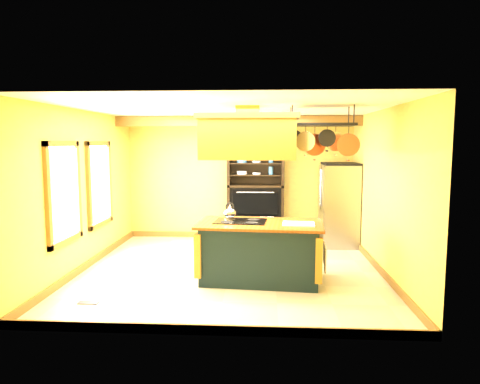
# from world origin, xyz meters

# --- Properties ---
(floor) EXTENTS (5.00, 5.00, 0.00)m
(floor) POSITION_xyz_m (0.00, 0.00, 0.00)
(floor) COLOR beige
(floor) RESTS_ON ground
(ceiling) EXTENTS (5.00, 5.00, 0.00)m
(ceiling) POSITION_xyz_m (0.00, 0.00, 2.70)
(ceiling) COLOR white
(ceiling) RESTS_ON wall_back
(wall_back) EXTENTS (5.00, 0.02, 2.70)m
(wall_back) POSITION_xyz_m (0.00, 2.50, 1.35)
(wall_back) COLOR #DDC651
(wall_back) RESTS_ON floor
(wall_front) EXTENTS (5.00, 0.02, 2.70)m
(wall_front) POSITION_xyz_m (0.00, -2.50, 1.35)
(wall_front) COLOR #DDC651
(wall_front) RESTS_ON floor
(wall_left) EXTENTS (0.02, 5.00, 2.70)m
(wall_left) POSITION_xyz_m (-2.50, 0.00, 1.35)
(wall_left) COLOR #DDC651
(wall_left) RESTS_ON floor
(wall_right) EXTENTS (0.02, 5.00, 2.70)m
(wall_right) POSITION_xyz_m (2.50, 0.00, 1.35)
(wall_right) COLOR #DDC651
(wall_right) RESTS_ON floor
(ceiling_beam) EXTENTS (5.00, 0.15, 0.20)m
(ceiling_beam) POSITION_xyz_m (0.00, 1.70, 2.59)
(ceiling_beam) COLOR brown
(ceiling_beam) RESTS_ON ceiling
(window_near) EXTENTS (0.06, 1.06, 1.56)m
(window_near) POSITION_xyz_m (-2.47, -0.80, 1.40)
(window_near) COLOR brown
(window_near) RESTS_ON wall_left
(window_far) EXTENTS (0.06, 1.06, 1.56)m
(window_far) POSITION_xyz_m (-2.47, 0.60, 1.40)
(window_far) COLOR brown
(window_far) RESTS_ON wall_left
(kitchen_island) EXTENTS (2.00, 1.22, 1.11)m
(kitchen_island) POSITION_xyz_m (0.50, -0.52, 0.47)
(kitchen_island) COLOR black
(kitchen_island) RESTS_ON floor
(range_hood) EXTENTS (1.51, 0.85, 0.80)m
(range_hood) POSITION_xyz_m (0.30, -0.52, 2.26)
(range_hood) COLOR #B2772C
(range_hood) RESTS_ON ceiling
(pot_rack) EXTENTS (1.08, 0.49, 0.75)m
(pot_rack) POSITION_xyz_m (1.42, -0.52, 2.30)
(pot_rack) COLOR black
(pot_rack) RESTS_ON ceiling
(refrigerator) EXTENTS (0.74, 0.87, 1.70)m
(refrigerator) POSITION_xyz_m (2.11, 1.90, 0.82)
(refrigerator) COLOR #909398
(refrigerator) RESTS_ON floor
(hutch) EXTENTS (1.22, 0.56, 2.16)m
(hutch) POSITION_xyz_m (0.37, 2.27, 0.85)
(hutch) COLOR black
(hutch) RESTS_ON floor
(floor_register) EXTENTS (0.28, 0.12, 0.01)m
(floor_register) POSITION_xyz_m (-1.80, -1.62, 0.01)
(floor_register) COLOR black
(floor_register) RESTS_ON floor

